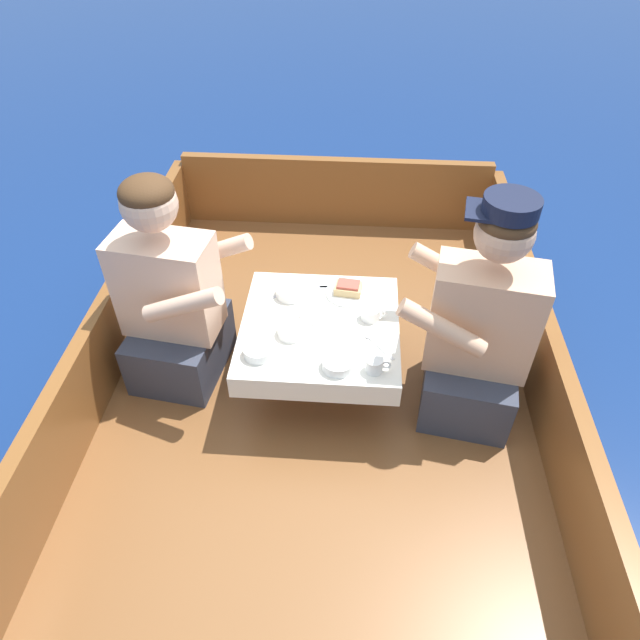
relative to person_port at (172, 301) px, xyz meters
The scene contains 20 objects.
ground_plane 0.93m from the person_port, ahead, with size 60.00×60.00×0.00m, color navy.
boat_deck 0.83m from the person_port, ahead, with size 1.95×2.87×0.28m, color brown.
gunwale_port 0.39m from the person_port, 162.25° to the right, with size 0.06×2.87×0.37m, color brown.
gunwale_starboard 1.59m from the person_port, ahead, with size 0.06×2.87×0.37m, color brown.
bow_coaming 1.46m from the person_port, 64.27° to the left, with size 1.83×0.06×0.43m, color brown.
cockpit_table 0.64m from the person_port, ahead, with size 0.66×0.67×0.34m.
person_port is the anchor object (origin of this frame).
person_starboard 1.26m from the person_port, ahead, with size 0.57×0.51×1.00m.
plate_sandwich 0.76m from the person_port, 12.75° to the left, with size 0.20×0.20×0.01m.
plate_bread 0.61m from the person_port, ahead, with size 0.15×0.15×0.01m.
sandwich 0.76m from the person_port, 12.75° to the left, with size 0.12×0.10×0.05m.
bowl_port_near 0.53m from the person_port, 12.26° to the right, with size 0.11×0.11×0.04m.
bowl_starboard_near 0.51m from the person_port, 15.87° to the left, with size 0.13×0.13×0.04m.
bowl_center_far 0.47m from the person_port, 30.53° to the right, with size 0.12×0.12×0.04m.
bowl_port_far 0.77m from the person_port, 21.72° to the right, with size 0.12×0.12×0.04m.
coffee_cup_port 0.90m from the person_port, 18.79° to the right, with size 0.10×0.07×0.06m.
coffee_cup_starboard 0.84m from the person_port, ahead, with size 0.11×0.08×0.05m.
utensil_spoon_port 0.44m from the person_port, 16.09° to the left, with size 0.15×0.11×0.01m.
utensil_spoon_center 0.87m from the person_port, ahead, with size 0.12×0.14×0.01m.
utensil_fork_port 0.61m from the person_port, 18.86° to the left, with size 0.17×0.04×0.00m.
Camera 1 is at (0.12, -1.69, 2.21)m, focal length 32.00 mm.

